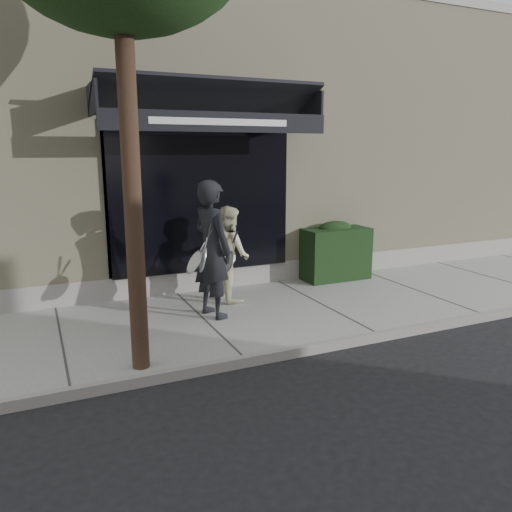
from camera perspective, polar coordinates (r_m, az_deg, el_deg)
name	(u,v)px	position (r m, az deg, el deg)	size (l,w,h in m)	color
ground	(318,309)	(8.41, 7.15, -6.06)	(80.00, 80.00, 0.00)	black
sidewalk	(319,306)	(8.39, 7.16, -5.67)	(20.00, 3.00, 0.12)	gray
curb	(377,336)	(7.19, 13.67, -8.92)	(20.00, 0.10, 0.14)	gray
building_facade	(215,144)	(12.48, -4.73, 12.66)	(14.30, 8.04, 5.64)	beige
hedge	(334,251)	(9.83, 8.95, 0.52)	(1.30, 0.70, 1.14)	black
pedestrian_front	(212,250)	(7.43, -5.04, 0.74)	(0.82, 0.93, 2.06)	black
pedestrian_back	(229,253)	(8.29, -3.08, 0.30)	(0.66, 0.94, 1.59)	beige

